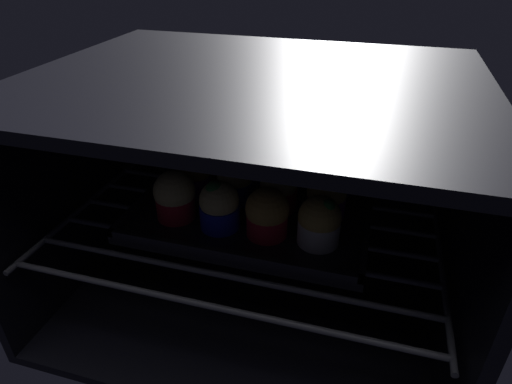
# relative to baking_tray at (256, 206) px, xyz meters

# --- Properties ---
(oven_cavity) EXTENTS (0.59, 0.47, 0.37)m
(oven_cavity) POSITION_rel_baking_tray_xyz_m (0.00, 0.03, 0.02)
(oven_cavity) COLOR black
(oven_cavity) RESTS_ON ground
(oven_rack) EXTENTS (0.55, 0.42, 0.01)m
(oven_rack) POSITION_rel_baking_tray_xyz_m (0.00, -0.02, -0.01)
(oven_rack) COLOR #42424C
(oven_rack) RESTS_ON oven_cavity
(baking_tray) EXTENTS (0.35, 0.28, 0.02)m
(baking_tray) POSITION_rel_baking_tray_xyz_m (0.00, 0.00, 0.00)
(baking_tray) COLOR black
(baking_tray) RESTS_ON oven_rack
(muffin_row0_col0) EXTENTS (0.06, 0.06, 0.07)m
(muffin_row0_col0) POSITION_rel_baking_tray_xyz_m (-0.10, -0.07, 0.04)
(muffin_row0_col0) COLOR red
(muffin_row0_col0) RESTS_ON baking_tray
(muffin_row0_col1) EXTENTS (0.06, 0.06, 0.07)m
(muffin_row0_col1) POSITION_rel_baking_tray_xyz_m (-0.03, -0.07, 0.04)
(muffin_row0_col1) COLOR #1928B7
(muffin_row0_col1) RESTS_ON baking_tray
(muffin_row0_col2) EXTENTS (0.06, 0.06, 0.07)m
(muffin_row0_col2) POSITION_rel_baking_tray_xyz_m (0.04, -0.07, 0.04)
(muffin_row0_col2) COLOR red
(muffin_row0_col2) RESTS_ON baking_tray
(muffin_row0_col3) EXTENTS (0.06, 0.06, 0.07)m
(muffin_row0_col3) POSITION_rel_baking_tray_xyz_m (0.11, -0.07, 0.04)
(muffin_row0_col3) COLOR silver
(muffin_row0_col3) RESTS_ON baking_tray
(muffin_row1_col0) EXTENTS (0.06, 0.06, 0.07)m
(muffin_row1_col0) POSITION_rel_baking_tray_xyz_m (-0.10, 0.00, 0.04)
(muffin_row1_col0) COLOR #7A238C
(muffin_row1_col0) RESTS_ON baking_tray
(muffin_row1_col1) EXTENTS (0.06, 0.06, 0.07)m
(muffin_row1_col1) POSITION_rel_baking_tray_xyz_m (-0.03, 0.00, 0.04)
(muffin_row1_col1) COLOR #1928B7
(muffin_row1_col1) RESTS_ON baking_tray
(muffin_row1_col2) EXTENTS (0.06, 0.06, 0.07)m
(muffin_row1_col2) POSITION_rel_baking_tray_xyz_m (0.04, -0.00, 0.04)
(muffin_row1_col2) COLOR red
(muffin_row1_col2) RESTS_ON baking_tray
(muffin_row1_col3) EXTENTS (0.06, 0.06, 0.07)m
(muffin_row1_col3) POSITION_rel_baking_tray_xyz_m (0.11, -0.00, 0.04)
(muffin_row1_col3) COLOR #7A238C
(muffin_row1_col3) RESTS_ON baking_tray
(muffin_row2_col0) EXTENTS (0.06, 0.06, 0.07)m
(muffin_row2_col0) POSITION_rel_baking_tray_xyz_m (-0.10, 0.07, 0.04)
(muffin_row2_col0) COLOR red
(muffin_row2_col0) RESTS_ON baking_tray
(muffin_row2_col1) EXTENTS (0.06, 0.06, 0.07)m
(muffin_row2_col1) POSITION_rel_baking_tray_xyz_m (-0.03, 0.07, 0.04)
(muffin_row2_col1) COLOR #1928B7
(muffin_row2_col1) RESTS_ON baking_tray
(muffin_row2_col2) EXTENTS (0.06, 0.06, 0.07)m
(muffin_row2_col2) POSITION_rel_baking_tray_xyz_m (0.03, 0.07, 0.04)
(muffin_row2_col2) COLOR #1928B7
(muffin_row2_col2) RESTS_ON baking_tray
(muffin_row2_col3) EXTENTS (0.06, 0.06, 0.07)m
(muffin_row2_col3) POSITION_rel_baking_tray_xyz_m (0.11, 0.07, 0.04)
(muffin_row2_col3) COLOR #1928B7
(muffin_row2_col3) RESTS_ON baking_tray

